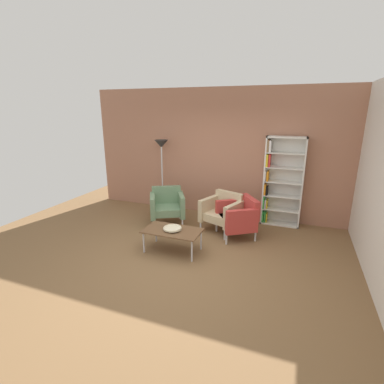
% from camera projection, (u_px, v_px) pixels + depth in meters
% --- Properties ---
extents(ground_plane, '(8.32, 8.32, 0.00)m').
position_uv_depth(ground_plane, '(180.00, 260.00, 4.77)').
color(ground_plane, brown).
extents(brick_back_panel, '(6.40, 0.12, 2.90)m').
position_uv_depth(brick_back_panel, '(221.00, 153.00, 6.57)').
color(brick_back_panel, '#A87056').
rests_on(brick_back_panel, ground_plane).
extents(bookshelf_tall, '(0.80, 0.30, 1.90)m').
position_uv_depth(bookshelf_tall, '(280.00, 181.00, 6.05)').
color(bookshelf_tall, silver).
rests_on(bookshelf_tall, ground_plane).
extents(coffee_table_low, '(1.00, 0.56, 0.40)m').
position_uv_depth(coffee_table_low, '(172.00, 232.00, 4.98)').
color(coffee_table_low, brown).
rests_on(coffee_table_low, ground_plane).
extents(decorative_bowl, '(0.32, 0.32, 0.05)m').
position_uv_depth(decorative_bowl, '(172.00, 228.00, 4.97)').
color(decorative_bowl, beige).
rests_on(decorative_bowl, coffee_table_low).
extents(armchair_near_window, '(0.93, 0.90, 0.78)m').
position_uv_depth(armchair_near_window, '(167.00, 205.00, 6.23)').
color(armchair_near_window, slate).
rests_on(armchair_near_window, ground_plane).
extents(armchair_corner_red, '(0.89, 0.85, 0.78)m').
position_uv_depth(armchair_corner_red, '(223.00, 211.00, 5.84)').
color(armchair_corner_red, '#C6B289').
rests_on(armchair_corner_red, ground_plane).
extents(armchair_spare_guest, '(0.93, 0.94, 0.78)m').
position_uv_depth(armchair_spare_guest, '(239.00, 216.00, 5.58)').
color(armchair_spare_guest, '#B73833').
rests_on(armchair_spare_guest, ground_plane).
extents(floor_lamp_torchiere, '(0.32, 0.32, 1.74)m').
position_uv_depth(floor_lamp_torchiere, '(162.00, 152.00, 6.71)').
color(floor_lamp_torchiere, silver).
rests_on(floor_lamp_torchiere, ground_plane).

